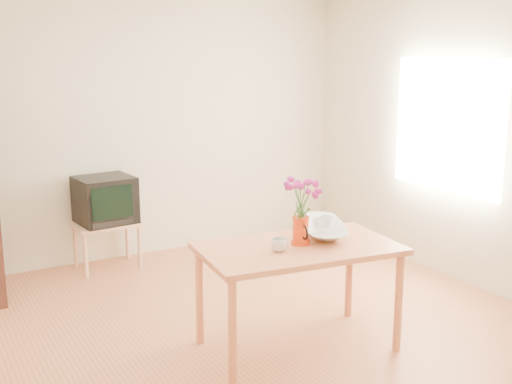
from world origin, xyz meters
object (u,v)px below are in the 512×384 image
pitcher (300,232)px  mug (279,245)px  table (298,258)px  television (104,199)px  bowl (323,205)px

pitcher → mug: (-0.21, -0.06, -0.05)m
table → mug: bearing=-161.2°
pitcher → television: size_ratio=0.38×
pitcher → television: pitcher is taller
mug → television: television is taller
table → bowl: (0.32, 0.17, 0.30)m
table → bowl: size_ratio=3.09×
table → pitcher: (0.03, 0.03, 0.18)m
bowl → television: bowl is taller
table → bowl: bowl is taller
pitcher → television: (-0.70, 2.31, -0.16)m
pitcher → television: bearing=118.3°
television → mug: bearing=-83.8°
mug → television: (-0.49, 2.37, -0.11)m
bowl → television: size_ratio=0.84×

